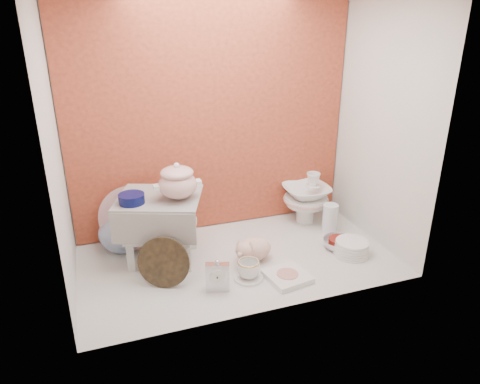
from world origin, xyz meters
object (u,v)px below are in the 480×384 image
object	(u,v)px
floral_platter	(132,218)
crystal_bowl	(339,244)
blue_white_vase	(121,228)
plush_pig	(254,249)
soup_tureen	(177,181)
gold_rim_teacup	(249,269)
porcelain_tower	(306,198)
dinner_plate_stack	(352,248)
mantel_clock	(218,276)
step_stool	(161,229)

from	to	relation	value
floral_platter	crystal_bowl	xyz separation A→B (m)	(1.18, -0.42, -0.17)
blue_white_vase	plush_pig	bearing A→B (deg)	-28.72
soup_tureen	gold_rim_teacup	world-z (taller)	soup_tureen
soup_tureen	porcelain_tower	bearing A→B (deg)	14.78
soup_tureen	dinner_plate_stack	distance (m)	1.11
gold_rim_teacup	dinner_plate_stack	xyz separation A→B (m)	(0.67, 0.04, -0.02)
floral_platter	porcelain_tower	distance (m)	1.16
floral_platter	blue_white_vase	world-z (taller)	floral_platter
floral_platter	plush_pig	xyz separation A→B (m)	(0.64, -0.38, -0.12)
soup_tureen	mantel_clock	bearing A→B (deg)	-71.66
step_stool	soup_tureen	bearing A→B (deg)	-12.65
blue_white_vase	floral_platter	bearing A→B (deg)	-7.15
mantel_clock	crystal_bowl	size ratio (longest dim) A/B	0.91
blue_white_vase	dinner_plate_stack	xyz separation A→B (m)	(1.29, -0.52, -0.09)
floral_platter	gold_rim_teacup	size ratio (longest dim) A/B	3.20
crystal_bowl	dinner_plate_stack	bearing A→B (deg)	-68.97
step_stool	gold_rim_teacup	world-z (taller)	step_stool
plush_pig	crystal_bowl	xyz separation A→B (m)	(0.54, -0.04, -0.05)
floral_platter	mantel_clock	bearing A→B (deg)	-59.39
floral_platter	dinner_plate_stack	distance (m)	1.33
plush_pig	crystal_bowl	world-z (taller)	plush_pig
blue_white_vase	gold_rim_teacup	distance (m)	0.84
soup_tureen	dinner_plate_stack	bearing A→B (deg)	-14.84
blue_white_vase	plush_pig	size ratio (longest dim) A/B	1.08
gold_rim_teacup	porcelain_tower	xyz separation A→B (m)	(0.61, 0.54, 0.12)
soup_tureen	dinner_plate_stack	size ratio (longest dim) A/B	1.17
plush_pig	step_stool	bearing A→B (deg)	146.80
blue_white_vase	crystal_bowl	xyz separation A→B (m)	(1.25, -0.43, -0.11)
blue_white_vase	crystal_bowl	distance (m)	1.33
gold_rim_teacup	porcelain_tower	bearing A→B (deg)	41.42
crystal_bowl	porcelain_tower	xyz separation A→B (m)	(-0.02, 0.41, 0.15)
floral_platter	plush_pig	distance (m)	0.76
blue_white_vase	gold_rim_teacup	size ratio (longest dim) A/B	2.24
blue_white_vase	dinner_plate_stack	world-z (taller)	blue_white_vase
crystal_bowl	plush_pig	bearing A→B (deg)	175.53
blue_white_vase	mantel_clock	size ratio (longest dim) A/B	1.56
step_stool	crystal_bowl	bearing A→B (deg)	8.00
step_stool	blue_white_vase	size ratio (longest dim) A/B	1.62
floral_platter	crystal_bowl	world-z (taller)	floral_platter
soup_tureen	plush_pig	size ratio (longest dim) A/B	0.97
step_stool	porcelain_tower	xyz separation A→B (m)	(1.02, 0.18, -0.02)
plush_pig	floral_platter	bearing A→B (deg)	137.11
step_stool	gold_rim_teacup	size ratio (longest dim) A/B	3.63
floral_platter	mantel_clock	distance (m)	0.71
plush_pig	crystal_bowl	size ratio (longest dim) A/B	1.32
soup_tureen	porcelain_tower	distance (m)	1.00
floral_platter	blue_white_vase	distance (m)	0.09
dinner_plate_stack	crystal_bowl	distance (m)	0.10
mantel_clock	porcelain_tower	distance (m)	1.00
gold_rim_teacup	porcelain_tower	distance (m)	0.83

